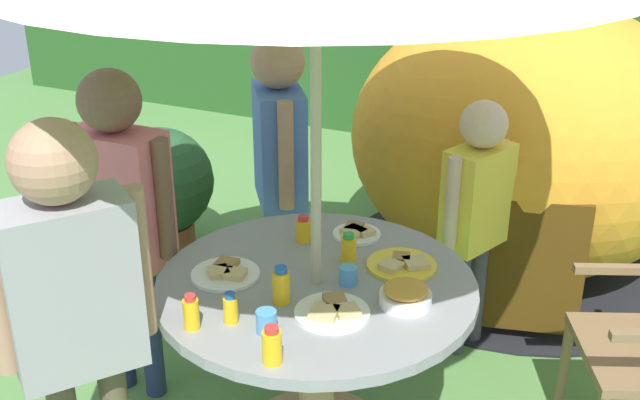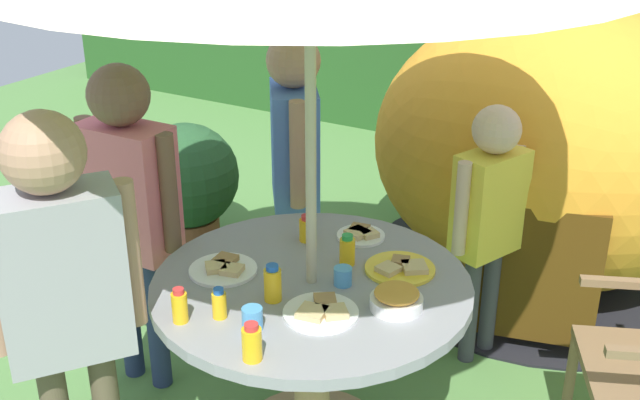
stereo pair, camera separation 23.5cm
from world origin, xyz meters
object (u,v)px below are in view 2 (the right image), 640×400
juice_bottle_front_edge (219,304)px  juice_bottle_far_right (180,306)px  plate_center_front (321,312)px  juice_bottle_back_edge (307,229)px  child_in_pink_shirt (129,190)px  garden_table (312,321)px  child_in_grey_shirt (62,276)px  juice_bottle_near_left (273,284)px  juice_bottle_near_right (347,251)px  dome_tent (553,147)px  juice_bottle_center_back (252,343)px  plate_mid_left (361,234)px  child_in_yellow_shirt (490,203)px  plate_far_left (224,268)px  snack_bowl (397,299)px  cup_near (252,319)px  plate_mid_right (401,268)px  potted_plant (186,181)px  cup_far (343,276)px

juice_bottle_front_edge → juice_bottle_far_right: bearing=-138.8°
plate_center_front → juice_bottle_back_edge: size_ratio=2.34×
child_in_pink_shirt → plate_center_front: size_ratio=5.56×
garden_table → child_in_grey_shirt: (-0.48, -0.65, 0.37)m
juice_bottle_near_left → juice_bottle_near_right: bearing=74.2°
dome_tent → juice_bottle_center_back: size_ratio=18.24×
garden_table → plate_mid_left: (-0.01, 0.38, 0.18)m
child_in_yellow_shirt → child_in_grey_shirt: child_in_grey_shirt is taller
child_in_pink_shirt → plate_far_left: 0.53m
snack_bowl → plate_far_left: (-0.63, -0.08, -0.03)m
snack_bowl → juice_bottle_near_right: (-0.28, 0.18, 0.02)m
juice_bottle_front_edge → cup_near: (0.13, -0.00, -0.01)m
garden_table → juice_bottle_center_back: (0.08, -0.48, 0.22)m
plate_mid_right → juice_bottle_near_left: (-0.28, -0.39, 0.05)m
child_in_grey_shirt → plate_mid_right: bearing=-3.0°
child_in_grey_shirt → juice_bottle_center_back: (0.56, 0.17, -0.15)m
dome_tent → juice_bottle_front_edge: 2.16m
potted_plant → child_in_pink_shirt: child_in_pink_shirt is taller
plate_center_front → plate_mid_right: bearing=75.6°
plate_mid_left → plate_center_front: (0.14, -0.55, -0.00)m
child_in_pink_shirt → child_in_grey_shirt: bearing=-63.9°
juice_bottle_near_right → garden_table: bearing=-106.1°
juice_bottle_front_edge → plate_mid_left: bearing=79.7°
child_in_pink_shirt → plate_far_left: (0.50, -0.08, -0.16)m
juice_bottle_center_back → juice_bottle_back_edge: (-0.25, 0.73, -0.01)m
child_in_grey_shirt → child_in_pink_shirt: bearing=63.3°
plate_mid_right → juice_bottle_near_right: bearing=-164.7°
potted_plant → juice_bottle_back_edge: bearing=-32.3°
child_in_pink_shirt → cup_far: (0.91, 0.04, -0.14)m
juice_bottle_center_back → plate_center_front: bearing=79.7°
juice_bottle_center_back → cup_far: 0.51m
dome_tent → plate_center_front: bearing=-110.4°
cup_far → juice_bottle_front_edge: bearing=-122.8°
cup_near → potted_plant: bearing=135.3°
child_in_grey_shirt → plate_far_left: child_in_grey_shirt is taller
juice_bottle_far_right → juice_bottle_center_back: bearing=-9.8°
cup_near → juice_bottle_far_right: bearing=-160.4°
juice_bottle_near_left → juice_bottle_center_back: juice_bottle_near_left is taller
cup_near → juice_bottle_back_edge: bearing=105.1°
plate_mid_left → snack_bowl: bearing=-50.0°
child_in_pink_shirt → juice_bottle_front_edge: child_in_pink_shirt is taller
garden_table → juice_bottle_center_back: bearing=-80.4°
child_in_grey_shirt → snack_bowl: size_ratio=8.18×
juice_bottle_near_right → plate_far_left: bearing=-143.1°
juice_bottle_center_back → juice_bottle_front_edge: (-0.22, 0.13, -0.01)m
child_in_pink_shirt → juice_bottle_far_right: (0.57, -0.41, -0.12)m
plate_mid_left → juice_bottle_front_edge: juice_bottle_front_edge is taller
child_in_grey_shirt → plate_center_front: 0.80m
child_in_pink_shirt → snack_bowl: 1.14m
potted_plant → juice_bottle_center_back: (1.49, -1.51, 0.36)m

